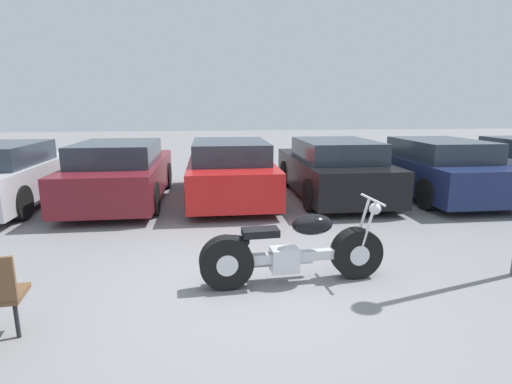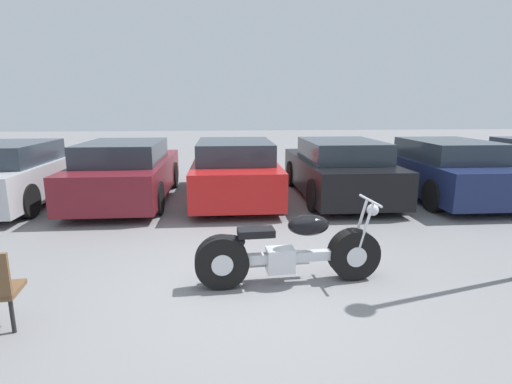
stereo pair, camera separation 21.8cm
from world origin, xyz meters
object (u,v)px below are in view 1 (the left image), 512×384
Objects in this scene: parked_car_maroon at (121,173)px; parked_car_black at (333,169)px; motorcycle at (291,251)px; parked_car_silver at (4,176)px; parked_car_navy at (434,169)px; parked_car_red at (230,171)px.

parked_car_black is (4.97, -0.05, 0.00)m from parked_car_maroon.
parked_car_maroon reaches higher than motorcycle.
parked_car_silver is at bearing 139.78° from motorcycle.
parked_car_navy reaches higher than motorcycle.
parked_car_red is at bearing 0.78° from parked_car_silver.
parked_car_black reaches higher than motorcycle.
parked_car_silver and parked_car_black have the same top height.
motorcycle is at bearing -40.22° from parked_car_silver.
parked_car_black is (1.98, 4.63, 0.25)m from motorcycle.
parked_car_silver and parked_car_red have the same top height.
parked_car_maroon is at bearing 1.18° from parked_car_silver.
parked_car_navy is at bearing 44.80° from motorcycle.
parked_car_silver is at bearing 178.85° from parked_car_navy.
parked_car_red is at bearing 0.37° from parked_car_maroon.
parked_car_navy is (9.94, -0.20, 0.00)m from parked_car_silver.
motorcycle is 7.17m from parked_car_silver.
parked_car_silver and parked_car_navy have the same top height.
parked_car_navy is (2.48, -0.20, 0.00)m from parked_car_black.
parked_car_silver is at bearing -179.22° from parked_car_red.
parked_car_black is at bearing -1.62° from parked_car_red.
parked_car_navy is (4.97, -0.27, 0.00)m from parked_car_red.
parked_car_silver is 1.00× the size of parked_car_navy.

